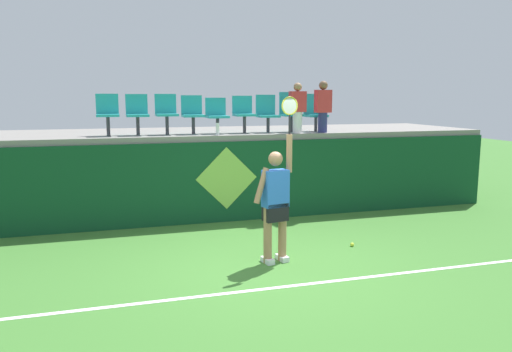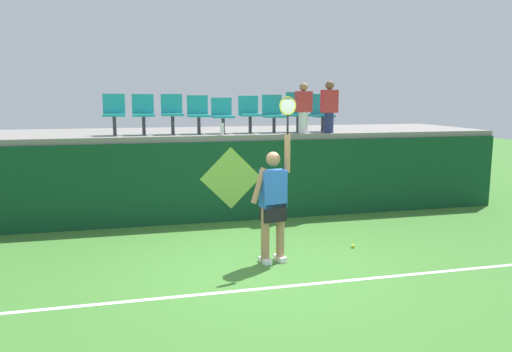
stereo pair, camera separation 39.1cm
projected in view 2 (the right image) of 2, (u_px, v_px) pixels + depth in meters
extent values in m
plane|color=#3D752D|center=(269.00, 268.00, 7.45)|extent=(40.00, 40.00, 0.00)
cube|color=#0F4223|center=(230.00, 181.00, 10.23)|extent=(12.37, 0.20, 1.65)
cube|color=gray|center=(217.00, 133.00, 11.50)|extent=(12.37, 3.04, 0.12)
cube|color=white|center=(283.00, 287.00, 6.73)|extent=(11.14, 0.08, 0.01)
cube|color=white|center=(265.00, 261.00, 7.69)|extent=(0.17, 0.28, 0.08)
cube|color=white|center=(280.00, 258.00, 7.79)|extent=(0.17, 0.28, 0.08)
cylinder|color=#A87A56|center=(265.00, 236.00, 7.62)|extent=(0.13, 0.13, 0.88)
cylinder|color=#A87A56|center=(280.00, 234.00, 7.73)|extent=(0.13, 0.13, 0.88)
cube|color=black|center=(273.00, 212.00, 7.62)|extent=(0.39, 0.28, 0.28)
cube|color=blue|center=(273.00, 189.00, 7.56)|extent=(0.41, 0.29, 0.57)
sphere|color=#A87A56|center=(273.00, 159.00, 7.49)|extent=(0.22, 0.22, 0.22)
cylinder|color=#A87A56|center=(259.00, 186.00, 7.45)|extent=(0.27, 0.14, 0.55)
cylinder|color=#A87A56|center=(287.00, 154.00, 7.58)|extent=(0.09, 0.09, 0.58)
cylinder|color=black|center=(288.00, 125.00, 7.51)|extent=(0.03, 0.03, 0.30)
torus|color=gold|center=(288.00, 106.00, 7.47)|extent=(0.28, 0.07, 0.28)
ellipsoid|color=silver|center=(288.00, 106.00, 7.47)|extent=(0.24, 0.06, 0.24)
sphere|color=#D1E533|center=(353.00, 246.00, 8.46)|extent=(0.07, 0.07, 0.07)
cylinder|color=white|center=(222.00, 129.00, 10.09)|extent=(0.07, 0.07, 0.25)
cylinder|color=#38383D|center=(115.00, 126.00, 10.05)|extent=(0.07, 0.07, 0.38)
cube|color=teal|center=(114.00, 115.00, 10.01)|extent=(0.44, 0.42, 0.05)
cube|color=teal|center=(114.00, 104.00, 10.16)|extent=(0.44, 0.04, 0.40)
cylinder|color=#38383D|center=(144.00, 126.00, 10.19)|extent=(0.07, 0.07, 0.37)
cube|color=teal|center=(143.00, 115.00, 10.15)|extent=(0.44, 0.42, 0.05)
cube|color=teal|center=(143.00, 104.00, 10.30)|extent=(0.44, 0.04, 0.40)
cylinder|color=#38383D|center=(173.00, 125.00, 10.33)|extent=(0.07, 0.07, 0.38)
cube|color=teal|center=(173.00, 115.00, 10.29)|extent=(0.44, 0.42, 0.05)
cube|color=teal|center=(172.00, 104.00, 10.44)|extent=(0.44, 0.04, 0.40)
cylinder|color=#38383D|center=(199.00, 125.00, 10.46)|extent=(0.07, 0.07, 0.35)
cube|color=teal|center=(199.00, 116.00, 10.43)|extent=(0.44, 0.42, 0.05)
cube|color=teal|center=(197.00, 105.00, 10.57)|extent=(0.44, 0.04, 0.40)
cylinder|color=#38383D|center=(223.00, 126.00, 10.58)|extent=(0.07, 0.07, 0.33)
cube|color=teal|center=(223.00, 117.00, 10.55)|extent=(0.44, 0.42, 0.05)
cube|color=teal|center=(221.00, 106.00, 10.70)|extent=(0.44, 0.04, 0.38)
cylinder|color=#38383D|center=(250.00, 125.00, 10.72)|extent=(0.07, 0.07, 0.36)
cube|color=teal|center=(250.00, 115.00, 10.69)|extent=(0.44, 0.42, 0.05)
cube|color=teal|center=(248.00, 105.00, 10.84)|extent=(0.44, 0.04, 0.38)
cylinder|color=#38383D|center=(274.00, 125.00, 10.85)|extent=(0.07, 0.07, 0.33)
cube|color=teal|center=(274.00, 116.00, 10.82)|extent=(0.44, 0.42, 0.05)
cube|color=teal|center=(272.00, 105.00, 10.97)|extent=(0.44, 0.04, 0.44)
cylinder|color=#38383D|center=(298.00, 124.00, 10.98)|extent=(0.07, 0.07, 0.35)
cube|color=teal|center=(298.00, 115.00, 10.95)|extent=(0.44, 0.42, 0.05)
cube|color=teal|center=(295.00, 103.00, 11.09)|extent=(0.44, 0.04, 0.48)
cylinder|color=#38383D|center=(323.00, 124.00, 11.12)|extent=(0.07, 0.07, 0.32)
cube|color=teal|center=(323.00, 116.00, 11.09)|extent=(0.44, 0.42, 0.05)
cube|color=teal|center=(320.00, 104.00, 11.23)|extent=(0.44, 0.04, 0.46)
cylinder|color=navy|center=(329.00, 123.00, 10.76)|extent=(0.20, 0.20, 0.43)
cube|color=red|center=(329.00, 101.00, 10.69)|extent=(0.34, 0.20, 0.49)
sphere|color=brown|center=(330.00, 85.00, 10.64)|extent=(0.19, 0.19, 0.19)
cylinder|color=white|center=(303.00, 123.00, 10.64)|extent=(0.20, 0.20, 0.45)
cube|color=red|center=(303.00, 102.00, 10.57)|extent=(0.34, 0.20, 0.44)
sphere|color=#A87A56|center=(304.00, 87.00, 10.52)|extent=(0.18, 0.18, 0.18)
cube|color=#0F4223|center=(231.00, 221.00, 10.26)|extent=(0.90, 0.01, 0.00)
plane|color=#8CC64C|center=(231.00, 178.00, 10.11)|extent=(1.27, 0.00, 1.27)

